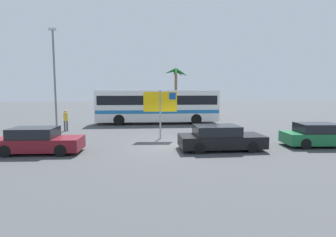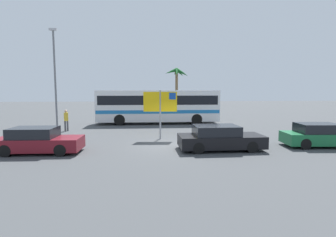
{
  "view_description": "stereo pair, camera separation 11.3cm",
  "coord_description": "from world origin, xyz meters",
  "px_view_note": "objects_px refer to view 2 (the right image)",
  "views": [
    {
      "loc": [
        -1.75,
        -15.47,
        3.24
      ],
      "look_at": [
        -0.23,
        2.67,
        1.3
      ],
      "focal_mm": 29.03,
      "sensor_mm": 36.0,
      "label": 1
    },
    {
      "loc": [
        -1.64,
        -15.47,
        3.24
      ],
      "look_at": [
        -0.23,
        2.67,
        1.3
      ],
      "focal_mm": 29.03,
      "sensor_mm": 36.0,
      "label": 2
    }
  ],
  "objects_px": {
    "car_black": "(219,138)",
    "pedestrian_crossing_lot": "(66,119)",
    "car_green": "(320,135)",
    "car_maroon": "(38,141)",
    "bus_front_coach": "(158,105)",
    "ferry_sign": "(161,104)"
  },
  "relations": [
    {
      "from": "car_green",
      "to": "car_maroon",
      "type": "xyz_separation_m",
      "value": [
        -15.44,
        -0.43,
        -0.0
      ]
    },
    {
      "from": "bus_front_coach",
      "to": "pedestrian_crossing_lot",
      "type": "distance_m",
      "value": 8.52
    },
    {
      "from": "car_black",
      "to": "pedestrian_crossing_lot",
      "type": "distance_m",
      "value": 12.66
    },
    {
      "from": "car_green",
      "to": "car_black",
      "type": "xyz_separation_m",
      "value": [
        -5.97,
        -0.39,
        0.0
      ]
    },
    {
      "from": "ferry_sign",
      "to": "car_green",
      "type": "xyz_separation_m",
      "value": [
        8.95,
        -3.22,
        -1.69
      ]
    },
    {
      "from": "car_maroon",
      "to": "pedestrian_crossing_lot",
      "type": "height_order",
      "value": "pedestrian_crossing_lot"
    },
    {
      "from": "car_black",
      "to": "pedestrian_crossing_lot",
      "type": "bearing_deg",
      "value": 142.72
    },
    {
      "from": "ferry_sign",
      "to": "car_black",
      "type": "distance_m",
      "value": 4.97
    },
    {
      "from": "bus_front_coach",
      "to": "ferry_sign",
      "type": "relative_size",
      "value": 3.57
    },
    {
      "from": "bus_front_coach",
      "to": "pedestrian_crossing_lot",
      "type": "bearing_deg",
      "value": -150.28
    },
    {
      "from": "bus_front_coach",
      "to": "car_maroon",
      "type": "bearing_deg",
      "value": -119.47
    },
    {
      "from": "pedestrian_crossing_lot",
      "to": "bus_front_coach",
      "type": "bearing_deg",
      "value": -70.71
    },
    {
      "from": "ferry_sign",
      "to": "car_black",
      "type": "bearing_deg",
      "value": -47.15
    },
    {
      "from": "bus_front_coach",
      "to": "pedestrian_crossing_lot",
      "type": "relative_size",
      "value": 6.84
    },
    {
      "from": "ferry_sign",
      "to": "pedestrian_crossing_lot",
      "type": "relative_size",
      "value": 1.92
    },
    {
      "from": "car_green",
      "to": "pedestrian_crossing_lot",
      "type": "relative_size",
      "value": 2.59
    },
    {
      "from": "car_green",
      "to": "car_maroon",
      "type": "bearing_deg",
      "value": -174.19
    },
    {
      "from": "bus_front_coach",
      "to": "car_maroon",
      "type": "height_order",
      "value": "bus_front_coach"
    },
    {
      "from": "bus_front_coach",
      "to": "car_maroon",
      "type": "distance_m",
      "value": 13.52
    },
    {
      "from": "car_black",
      "to": "bus_front_coach",
      "type": "bearing_deg",
      "value": 102.61
    },
    {
      "from": "ferry_sign",
      "to": "bus_front_coach",
      "type": "bearing_deg",
      "value": 92.46
    },
    {
      "from": "bus_front_coach",
      "to": "car_maroon",
      "type": "relative_size",
      "value": 2.68
    }
  ]
}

